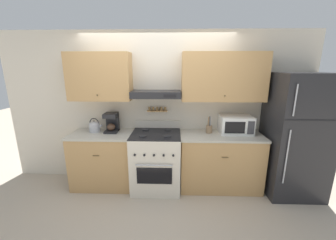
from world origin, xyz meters
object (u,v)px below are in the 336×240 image
object	(u,v)px
tea_kettle	(95,126)
coffee_maker	(112,122)
utensil_crock	(209,129)
stove_range	(156,160)
refrigerator	(295,136)
microwave	(235,124)

from	to	relation	value
tea_kettle	coffee_maker	distance (m)	0.29
coffee_maker	utensil_crock	distance (m)	1.62
stove_range	tea_kettle	xyz separation A→B (m)	(-1.04, 0.14, 0.54)
refrigerator	microwave	size ratio (longest dim) A/B	3.70
tea_kettle	microwave	distance (m)	2.33
stove_range	refrigerator	world-z (taller)	refrigerator
coffee_maker	utensil_crock	xyz separation A→B (m)	(1.62, -0.03, -0.09)
refrigerator	tea_kettle	bearing A→B (deg)	176.84
utensil_crock	stove_range	bearing A→B (deg)	-170.74
refrigerator	utensil_crock	size ratio (longest dim) A/B	6.88
stove_range	coffee_maker	xyz separation A→B (m)	(-0.75, 0.17, 0.60)
tea_kettle	microwave	world-z (taller)	microwave
tea_kettle	utensil_crock	size ratio (longest dim) A/B	0.85
stove_range	microwave	xyz separation A→B (m)	(1.29, 0.16, 0.59)
coffee_maker	microwave	world-z (taller)	coffee_maker
tea_kettle	coffee_maker	world-z (taller)	coffee_maker
refrigerator	stove_range	bearing A→B (deg)	179.05
microwave	utensil_crock	world-z (taller)	microwave
stove_range	coffee_maker	world-z (taller)	coffee_maker
coffee_maker	microwave	xyz separation A→B (m)	(2.04, -0.01, -0.02)
microwave	stove_range	bearing A→B (deg)	-173.00
stove_range	refrigerator	xyz separation A→B (m)	(2.16, -0.04, 0.47)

